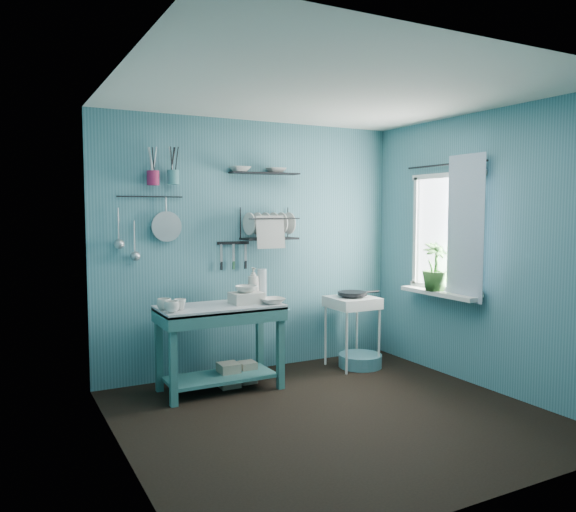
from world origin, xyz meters
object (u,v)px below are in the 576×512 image
mug_mid (180,304)px  utensil_cup_magenta (153,178)px  hotplate_stand (352,332)px  storage_tin_small (247,372)px  utensil_cup_teal (173,177)px  potted_plant (435,267)px  wash_tub (246,298)px  storage_tin_large (229,375)px  work_counter (220,348)px  mug_right (164,304)px  mug_left (172,307)px  floor_basin (360,360)px  frying_pan (352,293)px  soap_bottle (253,283)px  water_bottle (262,283)px  colander (167,226)px  dish_rack (269,223)px

mug_mid → utensil_cup_magenta: 1.19m
hotplate_stand → storage_tin_small: (-1.17, 0.01, -0.26)m
utensil_cup_teal → potted_plant: 2.65m
wash_tub → utensil_cup_magenta: utensil_cup_magenta is taller
wash_tub → storage_tin_large: 0.73m
work_counter → mug_right: bearing=179.7°
mug_left → potted_plant: bearing=-7.9°
utensil_cup_teal → storage_tin_large: 1.88m
utensil_cup_magenta → floor_basin: bearing=-10.5°
frying_pan → storage_tin_large: size_ratio=1.36×
mug_mid → wash_tub: (0.63, 0.04, 0.00)m
soap_bottle → utensil_cup_teal: 1.24m
utensil_cup_teal → storage_tin_small: 1.94m
storage_tin_large → floor_basin: storage_tin_large is taller
water_bottle → colander: 1.05m
mug_left → hotplate_stand: 2.02m
hotplate_stand → dish_rack: 1.41m
wash_tub → soap_bottle: (0.17, 0.22, 0.10)m
wash_tub → storage_tin_small: wash_tub is taller
water_bottle → utensil_cup_magenta: (-0.99, 0.19, 0.99)m
mug_mid → hotplate_stand: (1.85, 0.13, -0.45)m
mug_left → potted_plant: 2.56m
utensil_cup_teal → floor_basin: size_ratio=0.29×
wash_tub → potted_plant: potted_plant is taller
work_counter → hotplate_stand: 1.47m
mug_mid → storage_tin_large: size_ratio=0.45×
hotplate_stand → dish_rack: size_ratio=1.32×
hotplate_stand → frying_pan: frying_pan is taller
dish_rack → colander: dish_rack is taller
water_bottle → potted_plant: 1.70m
hotplate_stand → storage_tin_large: size_ratio=3.31×
soap_bottle → water_bottle: bearing=11.3°
work_counter → hotplate_stand: (1.47, 0.07, -0.02)m
potted_plant → mug_right: bearing=168.7°
floor_basin → wash_tub: bearing=-177.8°
utensil_cup_magenta → potted_plant: (2.52, -0.92, -0.84)m
dish_rack → storage_tin_large: size_ratio=2.50×
dish_rack → floor_basin: size_ratio=1.23×
work_counter → utensil_cup_teal: 1.61m
dish_rack → storage_tin_large: (-0.57, -0.31, -1.37)m
frying_pan → dish_rack: 1.11m
mug_mid → mug_right: 0.13m
water_bottle → floor_basin: 1.35m
wash_tub → potted_plant: size_ratio=0.59×
utensil_cup_magenta → floor_basin: (2.02, -0.38, -1.84)m
water_bottle → utensil_cup_magenta: 1.41m
wash_tub → utensil_cup_teal: size_ratio=2.15×
mug_left → dish_rack: (1.15, 0.52, 0.66)m
work_counter → potted_plant: bearing=-14.3°
mug_right → storage_tin_small: 1.08m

